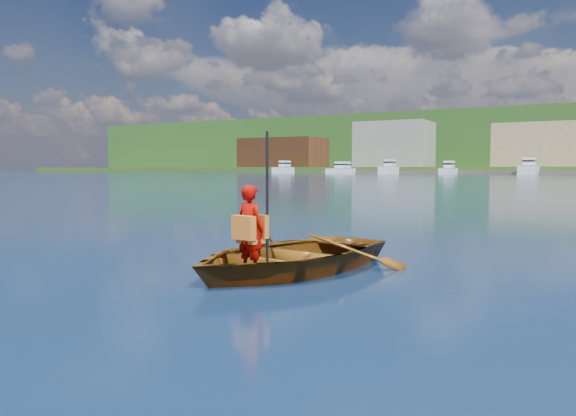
{
  "coord_description": "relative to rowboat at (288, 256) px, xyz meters",
  "views": [
    {
      "loc": [
        4.94,
        -6.51,
        1.43
      ],
      "look_at": [
        1.22,
        0.34,
        0.88
      ],
      "focal_mm": 35.0,
      "sensor_mm": 36.0,
      "label": 1
    }
  ],
  "objects": [
    {
      "name": "child_paddler",
      "position": [
        -0.04,
        -0.91,
        0.46
      ],
      "size": [
        0.46,
        0.4,
        1.79
      ],
      "color": "#A00601",
      "rests_on": "ground"
    },
    {
      "name": "rowboat",
      "position": [
        0.0,
        0.0,
        0.0
      ],
      "size": [
        3.19,
        3.95,
        0.72
      ],
      "color": "maroon",
      "rests_on": "ground"
    },
    {
      "name": "waterfront_buildings",
      "position": [
        -8.96,
        164.66,
        7.53
      ],
      "size": [
        202.0,
        16.0,
        14.0
      ],
      "color": "brown",
      "rests_on": "ground"
    },
    {
      "name": "ground",
      "position": [
        -1.23,
        -0.34,
        -0.21
      ],
      "size": [
        600.0,
        600.0,
        0.0
      ],
      "color": "#19304A",
      "rests_on": "ground"
    },
    {
      "name": "marina_yachts",
      "position": [
        -12.36,
        142.96,
        1.18
      ],
      "size": [
        141.2,
        13.64,
        4.41
      ],
      "color": "white",
      "rests_on": "ground"
    }
  ]
}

